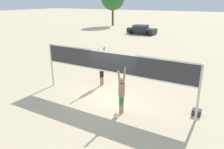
{
  "coord_description": "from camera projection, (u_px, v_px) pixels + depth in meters",
  "views": [
    {
      "loc": [
        5.1,
        -8.69,
        4.81
      ],
      "look_at": [
        0.0,
        0.0,
        1.38
      ],
      "focal_mm": 35.0,
      "sensor_mm": 36.0,
      "label": 1
    }
  ],
  "objects": [
    {
      "name": "ground_plane",
      "position": [
        112.0,
        100.0,
        11.09
      ],
      "size": [
        200.0,
        200.0,
        0.0
      ],
      "primitive_type": "plane",
      "color": "beige"
    },
    {
      "name": "volleyball_net",
      "position": [
        112.0,
        65.0,
        10.5
      ],
      "size": [
        8.19,
        0.1,
        2.5
      ],
      "color": "beige",
      "rests_on": "ground_plane"
    },
    {
      "name": "player_spiker",
      "position": [
        122.0,
        91.0,
        9.42
      ],
      "size": [
        0.28,
        0.7,
        2.09
      ],
      "rotation": [
        0.0,
        0.0,
        1.57
      ],
      "color": "tan",
      "rests_on": "ground_plane"
    },
    {
      "name": "player_blocker",
      "position": [
        102.0,
        66.0,
        12.66
      ],
      "size": [
        0.28,
        0.72,
        2.26
      ],
      "rotation": [
        0.0,
        0.0,
        -1.57
      ],
      "color": "tan",
      "rests_on": "ground_plane"
    },
    {
      "name": "volleyball",
      "position": [
        116.0,
        116.0,
        9.38
      ],
      "size": [
        0.22,
        0.22,
        0.22
      ],
      "color": "white",
      "rests_on": "ground_plane"
    },
    {
      "name": "gear_bag",
      "position": [
        197.0,
        112.0,
        9.59
      ],
      "size": [
        0.37,
        0.33,
        0.27
      ],
      "color": "#2D2D33",
      "rests_on": "ground_plane"
    },
    {
      "name": "parked_car_mid",
      "position": [
        142.0,
        30.0,
        32.55
      ],
      "size": [
        4.26,
        2.15,
        1.35
      ],
      "rotation": [
        0.0,
        0.0,
        -0.04
      ],
      "color": "#232328",
      "rests_on": "ground_plane"
    }
  ]
}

